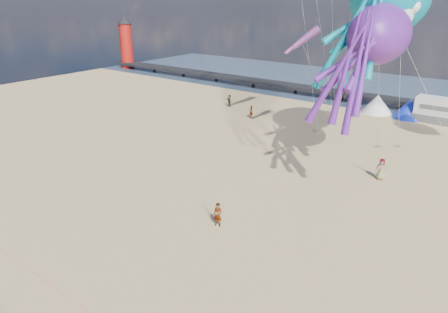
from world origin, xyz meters
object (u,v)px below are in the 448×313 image
sandbag_a (317,131)px  windsock_mid (402,26)px  beachgoer_4 (229,100)px  kite_panda (390,11)px  tent_blue (409,109)px  standing_person (218,215)px  beachgoer_5 (251,112)px  tent_white (377,104)px  sandbag_b (379,147)px  sandbag_d (398,146)px  beachgoer_0 (381,169)px  windsock_right (301,41)px  sandbag_e (335,124)px  lighthouse (126,46)px  motorhome_0 (445,111)px  kite_octopus_purple (379,34)px

sandbag_a → windsock_mid: windsock_mid is taller
beachgoer_4 → kite_panda: (22.26, -8.36, 12.46)m
tent_blue → standing_person: 35.07m
beachgoer_5 → tent_white: bearing=147.7°
kite_panda → sandbag_b: bearing=82.1°
sandbag_d → beachgoer_0: bearing=-84.5°
tent_white → windsock_right: (-4.18, -15.15, 8.95)m
standing_person → windsock_mid: size_ratio=0.27×
tent_blue → beachgoer_4: 23.40m
tent_white → sandbag_a: size_ratio=8.00×
beachgoer_5 → sandbag_d: size_ratio=3.13×
tent_white → sandbag_e: bearing=-104.1°
beachgoer_0 → windsock_mid: bearing=91.9°
tent_blue → standing_person: tent_blue is taller
beachgoer_4 → tent_blue: bearing=54.6°
lighthouse → sandbag_b: size_ratio=18.00×
motorhome_0 → beachgoer_5: (-19.99, -12.03, -0.72)m
beachgoer_5 → motorhome_0: bearing=133.6°
windsock_right → motorhome_0: bearing=74.0°
beachgoer_0 → beachgoer_4: (-24.37, 11.80, -0.12)m
motorhome_0 → kite_panda: (-3.33, -17.36, 11.77)m
standing_person → sandbag_d: 23.67m
windsock_mid → windsock_right: (-8.78, -2.48, -1.74)m
sandbag_d → tent_blue: bearing=99.2°
sandbag_a → kite_panda: bearing=-34.0°
sandbag_a → sandbag_d: same height
beachgoer_5 → sandbag_b: (16.39, -1.21, -0.67)m
beachgoer_5 → beachgoer_0: bearing=77.5°
sandbag_b → sandbag_e: same height
tent_white → lighthouse: bearing=175.8°
tent_blue → sandbag_d: size_ratio=8.00×
motorhome_0 → sandbag_a: bearing=-131.0°
tent_blue → standing_person: (-3.71, -34.87, -0.35)m
lighthouse → kite_panda: bearing=-20.0°
sandbag_d → kite_panda: 14.30m
sandbag_b → sandbag_e: size_ratio=1.00×
lighthouse → motorhome_0: 62.20m
standing_person → kite_panda: 21.91m
windsock_right → tent_white: bearing=97.4°
motorhome_0 → kite_octopus_purple: (-3.07, -20.36, 10.16)m
sandbag_a → windsock_mid: size_ratio=0.08×
motorhome_0 → beachgoer_0: bearing=-93.4°
beachgoer_0 → sandbag_a: 12.76m
beachgoer_0 → sandbag_d: (-0.86, 8.91, -0.82)m
windsock_mid → sandbag_a: bearing=178.2°
sandbag_b → kite_octopus_purple: (0.53, -7.12, 11.55)m
motorhome_0 → beachgoer_0: 20.85m
windsock_mid → sandbag_b: bearing=-108.6°
kite_panda → windsock_right: 9.64m
sandbag_b → motorhome_0: bearing=74.8°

